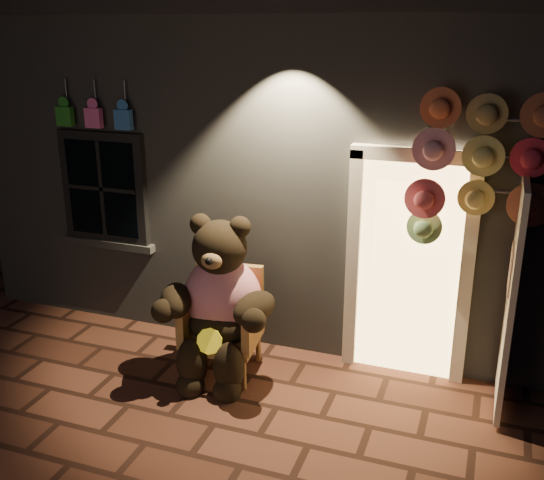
% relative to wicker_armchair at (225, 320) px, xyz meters
% --- Properties ---
extents(ground, '(60.00, 60.00, 0.00)m').
position_rel_wicker_armchair_xyz_m(ground, '(0.29, -0.91, -0.51)').
color(ground, brown).
rests_on(ground, ground).
extents(shop_building, '(7.30, 5.95, 3.51)m').
position_rel_wicker_armchair_xyz_m(shop_building, '(0.29, 3.08, 1.23)').
color(shop_building, slate).
rests_on(shop_building, ground).
extents(wicker_armchair, '(0.76, 0.70, 1.02)m').
position_rel_wicker_armchair_xyz_m(wicker_armchair, '(0.00, 0.00, 0.00)').
color(wicker_armchair, '#B38145').
rests_on(wicker_armchair, ground).
extents(teddy_bear, '(1.19, 0.97, 1.64)m').
position_rel_wicker_armchair_xyz_m(teddy_bear, '(0.01, -0.13, 0.24)').
color(teddy_bear, red).
rests_on(teddy_bear, ground).
extents(hat_rack, '(1.69, 0.22, 2.70)m').
position_rel_wicker_armchair_xyz_m(hat_rack, '(2.36, 0.37, 1.60)').
color(hat_rack, '#59595E').
rests_on(hat_rack, ground).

